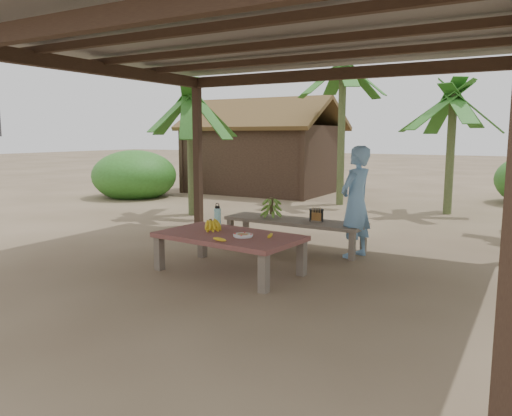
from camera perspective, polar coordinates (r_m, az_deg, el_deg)
The scene contains 17 objects.
ground at distance 6.40m, azimuth 1.59°, elevation -7.43°, with size 80.00×80.00×0.00m, color brown.
pavilion at distance 6.23m, azimuth 1.51°, elevation 17.94°, with size 6.60×5.60×2.95m.
work_table at distance 6.32m, azimuth -3.11°, elevation -3.58°, with size 1.89×1.16×0.50m.
bench at distance 7.67m, azimuth 4.38°, elevation -1.76°, with size 2.22×0.67×0.45m.
ripe_banana_bunch at distance 6.55m, azimuth -5.21°, elevation -1.85°, with size 0.27×0.24×0.17m, color yellow, non-canonical shape.
plate at distance 6.13m, azimuth -1.50°, elevation -3.15°, with size 0.25×0.25×0.04m.
loose_banana_front at distance 5.89m, azimuth -4.18°, elevation -3.60°, with size 0.04×0.16×0.04m, color yellow.
loose_banana_side at distance 6.10m, azimuth 1.62°, elevation -3.18°, with size 0.04×0.15×0.04m, color yellow.
water_flask at distance 6.74m, azimuth -4.42°, elevation -1.05°, with size 0.09×0.09×0.34m.
green_banana_stalk at distance 7.83m, azimuth 1.77°, elevation 0.11°, with size 0.29×0.29×0.33m, color #598C2D, non-canonical shape.
cooking_pot at distance 7.55m, azimuth 6.92°, elevation -0.85°, with size 0.21×0.21×0.18m, color black.
skewer_rack at distance 7.43m, azimuth 6.92°, elevation -0.76°, with size 0.18×0.08×0.24m, color #A57F47, non-canonical shape.
woman at distance 7.22m, azimuth 11.34°, elevation 0.67°, with size 0.58×0.38×1.59m, color #6898C5.
hut at distance 15.35m, azimuth 0.92°, elevation 6.00°, with size 4.40×3.43×2.85m.
banana_plant_n at distance 11.73m, azimuth 21.59°, elevation 10.65°, with size 1.80×1.80×2.81m.
banana_plant_nw at distance 12.67m, azimuth 9.89°, elevation 14.76°, with size 1.80×1.80×3.68m.
banana_plant_w at distance 10.92m, azimuth -7.48°, elevation 11.16°, with size 1.80×1.80×2.76m.
Camera 1 is at (2.90, -5.43, 1.74)m, focal length 35.00 mm.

